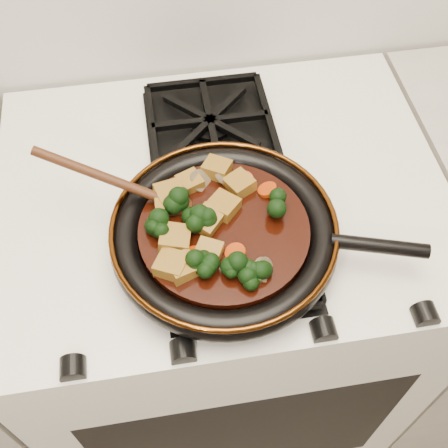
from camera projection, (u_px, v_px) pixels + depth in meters
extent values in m
cube|color=white|center=(223.00, 309.00, 1.31)|extent=(0.76, 0.60, 0.90)
cylinder|color=black|center=(224.00, 238.00, 0.85)|extent=(0.31, 0.31, 0.01)
torus|color=black|center=(224.00, 235.00, 0.84)|extent=(0.34, 0.34, 0.04)
torus|color=#4C250A|center=(224.00, 227.00, 0.82)|extent=(0.34, 0.34, 0.01)
cylinder|color=black|center=(380.00, 246.00, 0.81)|extent=(0.14, 0.06, 0.02)
cylinder|color=black|center=(224.00, 232.00, 0.84)|extent=(0.25, 0.25, 0.02)
cube|color=olive|center=(240.00, 184.00, 0.86)|extent=(0.05, 0.05, 0.03)
cube|color=olive|center=(207.00, 221.00, 0.82)|extent=(0.06, 0.06, 0.03)
cube|color=olive|center=(175.00, 239.00, 0.81)|extent=(0.05, 0.05, 0.03)
cube|color=olive|center=(209.00, 251.00, 0.80)|extent=(0.05, 0.05, 0.02)
cube|color=olive|center=(182.00, 267.00, 0.78)|extent=(0.05, 0.05, 0.03)
cube|color=olive|center=(172.00, 265.00, 0.78)|extent=(0.06, 0.06, 0.03)
cube|color=olive|center=(170.00, 194.00, 0.85)|extent=(0.05, 0.05, 0.03)
cube|color=olive|center=(190.00, 182.00, 0.87)|extent=(0.05, 0.05, 0.02)
cube|color=olive|center=(217.00, 169.00, 0.88)|extent=(0.05, 0.05, 0.03)
cube|color=olive|center=(223.00, 206.00, 0.84)|extent=(0.06, 0.06, 0.03)
cube|color=olive|center=(168.00, 202.00, 0.84)|extent=(0.04, 0.04, 0.02)
cylinder|color=#A92F04|center=(196.00, 254.00, 0.80)|extent=(0.03, 0.03, 0.02)
cylinder|color=#A92F04|center=(268.00, 190.00, 0.86)|extent=(0.03, 0.03, 0.02)
cylinder|color=#A92F04|center=(244.00, 180.00, 0.87)|extent=(0.03, 0.03, 0.02)
cylinder|color=#A92F04|center=(236.00, 253.00, 0.80)|extent=(0.03, 0.03, 0.02)
cylinder|color=brown|center=(264.00, 270.00, 0.78)|extent=(0.04, 0.04, 0.03)
cylinder|color=brown|center=(224.00, 177.00, 0.87)|extent=(0.03, 0.04, 0.03)
cylinder|color=brown|center=(200.00, 181.00, 0.87)|extent=(0.05, 0.05, 0.03)
ellipsoid|color=#421F0E|center=(174.00, 204.00, 0.85)|extent=(0.07, 0.06, 0.02)
cylinder|color=#421F0E|center=(105.00, 177.00, 0.83)|extent=(0.02, 0.02, 0.22)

